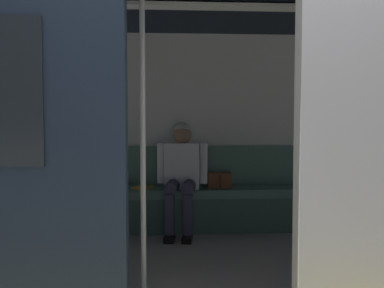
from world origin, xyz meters
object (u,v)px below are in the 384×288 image
handbag (219,180)px  train_car (189,81)px  person_seated (182,170)px  book (142,187)px  grab_pole_door (143,140)px  bench_seat (188,199)px

handbag → train_car: bearing=70.5°
person_seated → book: bearing=-10.5°
person_seated → handbag: bearing=-167.9°
person_seated → handbag: person_seated is taller
person_seated → grab_pole_door: size_ratio=0.55×
handbag → grab_pole_door: 2.11m
train_car → person_seated: size_ratio=5.33×
handbag → book: handbag is taller
train_car → book: bearing=-68.7°
train_car → grab_pole_door: (0.34, 0.75, -0.45)m
train_car → handbag: (-0.41, -1.15, -0.99)m
bench_seat → person_seated: bearing=35.6°
bench_seat → book: 0.52m
bench_seat → grab_pole_door: 2.04m
bench_seat → grab_pole_door: size_ratio=1.48×
person_seated → grab_pole_door: (0.33, 1.81, 0.41)m
book → grab_pole_door: (-0.10, 1.89, 0.61)m
handbag → grab_pole_door: size_ratio=0.12×
person_seated → book: size_ratio=5.46×
train_car → bench_seat: (-0.06, -1.11, -1.19)m
book → handbag: bearing=-146.6°
person_seated → book: person_seated is taller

